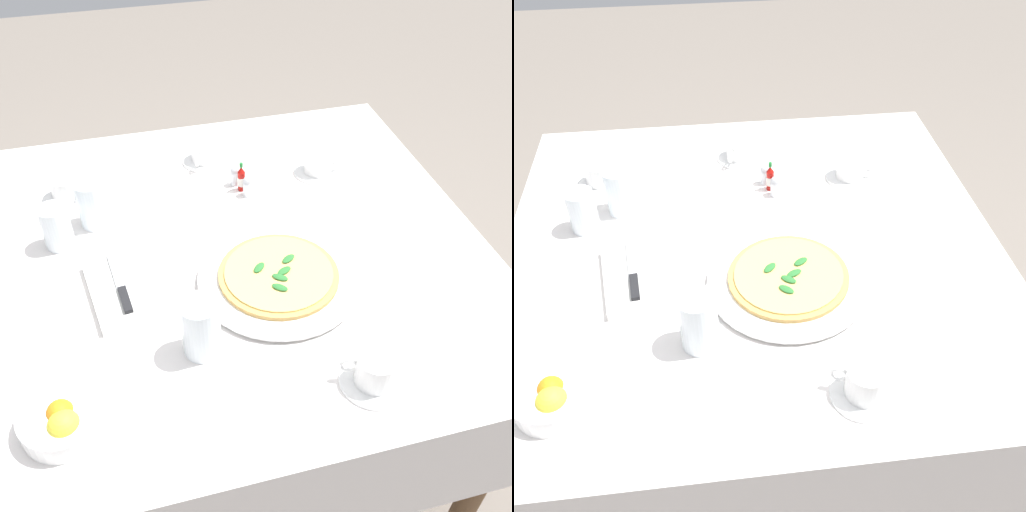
% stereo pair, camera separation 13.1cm
% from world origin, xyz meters
% --- Properties ---
extents(ground_plane, '(8.00, 8.00, 0.00)m').
position_xyz_m(ground_plane, '(0.00, 0.00, 0.00)').
color(ground_plane, slate).
extents(dining_table, '(1.17, 1.17, 0.74)m').
position_xyz_m(dining_table, '(0.00, 0.00, 0.62)').
color(dining_table, white).
rests_on(dining_table, ground_plane).
extents(pizza_plate, '(0.36, 0.36, 0.02)m').
position_xyz_m(pizza_plate, '(-0.15, -0.06, 0.75)').
color(pizza_plate, white).
rests_on(pizza_plate, dining_table).
extents(pizza, '(0.27, 0.27, 0.02)m').
position_xyz_m(pizza, '(-0.15, -0.06, 0.77)').
color(pizza, tan).
rests_on(pizza, pizza_plate).
extents(coffee_cup_left_edge, '(0.13, 0.13, 0.07)m').
position_xyz_m(coffee_cup_left_edge, '(0.24, -0.29, 0.77)').
color(coffee_cup_left_edge, white).
rests_on(coffee_cup_left_edge, dining_table).
extents(coffee_cup_far_right, '(0.13, 0.13, 0.07)m').
position_xyz_m(coffee_cup_far_right, '(-0.45, -0.16, 0.77)').
color(coffee_cup_far_right, white).
rests_on(coffee_cup_far_right, dining_table).
extents(coffee_cup_far_left, '(0.13, 0.13, 0.06)m').
position_xyz_m(coffee_cup_far_left, '(0.38, 0.00, 0.77)').
color(coffee_cup_far_left, white).
rests_on(coffee_cup_far_left, dining_table).
extents(coffee_cup_back_corner, '(0.13, 0.13, 0.06)m').
position_xyz_m(coffee_cup_back_corner, '(0.29, 0.38, 0.77)').
color(coffee_cup_back_corner, white).
rests_on(coffee_cup_back_corner, dining_table).
extents(water_glass_near_left, '(0.07, 0.07, 0.11)m').
position_xyz_m(water_glass_near_left, '(0.10, 0.40, 0.79)').
color(water_glass_near_left, white).
rests_on(water_glass_near_left, dining_table).
extents(water_glass_near_right, '(0.08, 0.08, 0.13)m').
position_xyz_m(water_glass_near_right, '(-0.29, 0.13, 0.80)').
color(water_glass_near_right, white).
rests_on(water_glass_near_right, dining_table).
extents(water_glass_center_back, '(0.07, 0.07, 0.12)m').
position_xyz_m(water_glass_center_back, '(0.17, 0.31, 0.79)').
color(water_glass_center_back, white).
rests_on(water_glass_center_back, dining_table).
extents(napkin_folded, '(0.24, 0.16, 0.02)m').
position_xyz_m(napkin_folded, '(-0.10, 0.27, 0.75)').
color(napkin_folded, white).
rests_on(napkin_folded, dining_table).
extents(dinner_knife, '(0.20, 0.04, 0.01)m').
position_xyz_m(dinner_knife, '(-0.09, 0.28, 0.77)').
color(dinner_knife, silver).
rests_on(dinner_knife, napkin_folded).
extents(citrus_bowl, '(0.15, 0.15, 0.07)m').
position_xyz_m(citrus_bowl, '(-0.40, 0.40, 0.77)').
color(citrus_bowl, white).
rests_on(citrus_bowl, dining_table).
extents(hot_sauce_bottle, '(0.02, 0.02, 0.08)m').
position_xyz_m(hot_sauce_bottle, '(0.22, -0.07, 0.78)').
color(hot_sauce_bottle, '#B7140F').
rests_on(hot_sauce_bottle, dining_table).
extents(salt_shaker, '(0.03, 0.03, 0.06)m').
position_xyz_m(salt_shaker, '(0.24, -0.06, 0.77)').
color(salt_shaker, white).
rests_on(salt_shaker, dining_table).
extents(pepper_shaker, '(0.03, 0.03, 0.06)m').
position_xyz_m(pepper_shaker, '(0.19, -0.08, 0.77)').
color(pepper_shaker, white).
rests_on(pepper_shaker, dining_table).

